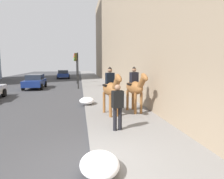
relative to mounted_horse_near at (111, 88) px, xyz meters
The scene contains 10 objects.
sidewalk_slab 4.64m from the mounted_horse_near, behind, with size 120.00×3.36×0.12m, color slate.
mounted_horse_near is the anchor object (origin of this frame).
mounted_horse_far 1.33m from the mounted_horse_near, 74.84° to the right, with size 2.14×0.84×2.30m.
pedestrian_greeting 2.20m from the mounted_horse_near, behind, with size 0.33×0.44×1.70m.
car_mid_lane 25.49m from the mounted_horse_near, ahead, with size 4.04×2.20×1.44m.
car_far_lane 13.31m from the mounted_horse_near, 26.78° to the left, with size 4.13×1.97×1.44m.
traffic_light_near_curb 11.21m from the mounted_horse_near, ahead, with size 0.20×0.44×3.65m.
traffic_light_far_curb 16.09m from the mounted_horse_near, ahead, with size 0.20×0.44×3.60m.
snow_pile_near 5.08m from the mounted_horse_near, 167.90° to the left, with size 1.17×0.90×0.40m, color white.
snow_pile_far 3.07m from the mounted_horse_near, 21.21° to the left, with size 1.17×0.90×0.41m, color white.
Camera 1 is at (-4.51, 0.25, 2.57)m, focal length 31.01 mm.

